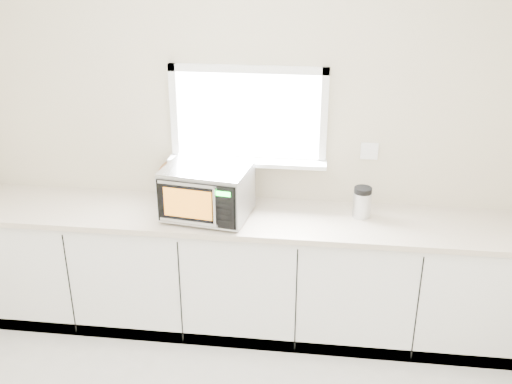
# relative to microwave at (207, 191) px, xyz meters

# --- Properties ---
(back_wall) EXTENTS (4.00, 0.17, 2.70)m
(back_wall) POSITION_rel_microwave_xyz_m (0.24, 0.36, 0.25)
(back_wall) COLOR beige
(back_wall) RESTS_ON ground
(cabinets) EXTENTS (3.92, 0.60, 0.88)m
(cabinets) POSITION_rel_microwave_xyz_m (0.24, 0.06, -0.67)
(cabinets) COLOR silver
(cabinets) RESTS_ON ground
(countertop) EXTENTS (3.92, 0.64, 0.04)m
(countertop) POSITION_rel_microwave_xyz_m (0.24, 0.05, -0.21)
(countertop) COLOR beige
(countertop) RESTS_ON cabinets
(microwave) EXTENTS (0.62, 0.52, 0.36)m
(microwave) POSITION_rel_microwave_xyz_m (0.00, 0.00, 0.00)
(microwave) COLOR black
(microwave) RESTS_ON countertop
(knife_block) EXTENTS (0.15, 0.25, 0.34)m
(knife_block) POSITION_rel_microwave_xyz_m (-0.15, 0.00, -0.04)
(knife_block) COLOR #422617
(knife_block) RESTS_ON countertop
(cutting_board) EXTENTS (0.29, 0.07, 0.28)m
(cutting_board) POSITION_rel_microwave_xyz_m (-0.29, 0.30, -0.05)
(cutting_board) COLOR #98603B
(cutting_board) RESTS_ON countertop
(coffee_grinder) EXTENTS (0.14, 0.14, 0.22)m
(coffee_grinder) POSITION_rel_microwave_xyz_m (1.05, 0.13, -0.08)
(coffee_grinder) COLOR silver
(coffee_grinder) RESTS_ON countertop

